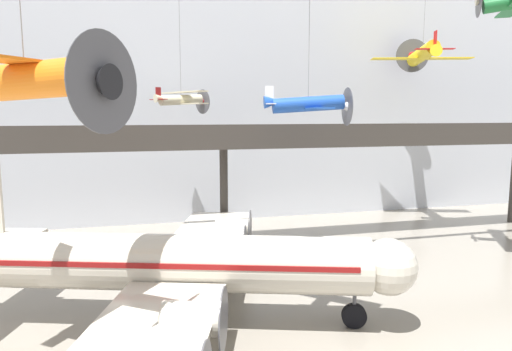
# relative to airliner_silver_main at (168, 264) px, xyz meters

# --- Properties ---
(hangar_back_wall) EXTENTS (140.00, 3.00, 28.08)m
(hangar_back_wall) POSITION_rel_airliner_silver_main_xyz_m (5.65, 24.41, 10.74)
(hangar_back_wall) COLOR silver
(hangar_back_wall) RESTS_ON ground
(mezzanine_walkway) EXTENTS (110.00, 3.20, 10.29)m
(mezzanine_walkway) POSITION_rel_airliner_silver_main_xyz_m (5.65, 13.65, 5.32)
(mezzanine_walkway) COLOR #38332D
(mezzanine_walkway) RESTS_ON ground
(airliner_silver_main) EXTENTS (25.53, 29.71, 9.06)m
(airliner_silver_main) POSITION_rel_airliner_silver_main_xyz_m (0.00, 0.00, 0.00)
(airliner_silver_main) COLOR beige
(airliner_silver_main) RESTS_ON ground
(suspended_plane_blue_trainer) EXTENTS (6.37, 7.76, 12.68)m
(suspended_plane_blue_trainer) POSITION_rel_airliner_silver_main_xyz_m (10.44, 7.13, 8.50)
(suspended_plane_blue_trainer) COLOR #1E4CAD
(suspended_plane_orange_highwing) EXTENTS (8.26, 8.88, 12.53)m
(suspended_plane_orange_highwing) POSITION_rel_airliner_silver_main_xyz_m (-5.31, -4.87, 9.13)
(suspended_plane_orange_highwing) COLOR orange
(suspended_plane_cream_biplane) EXTENTS (5.30, 5.97, 11.87)m
(suspended_plane_cream_biplane) POSITION_rel_airliner_silver_main_xyz_m (2.45, 17.46, 9.10)
(suspended_plane_cream_biplane) COLOR beige
(suspended_plane_yellow_lowwing) EXTENTS (9.76, 8.25, 7.71)m
(suspended_plane_yellow_lowwing) POSITION_rel_airliner_silver_main_xyz_m (26.10, 16.96, 13.64)
(suspended_plane_yellow_lowwing) COLOR yellow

